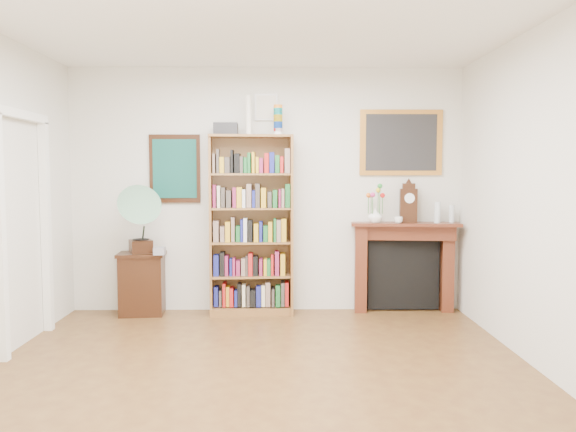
% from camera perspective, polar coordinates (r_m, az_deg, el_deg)
% --- Properties ---
extents(room, '(4.51, 5.01, 2.81)m').
position_cam_1_polar(room, '(4.00, -3.02, 1.49)').
color(room, '#502F18').
rests_on(room, ground).
extents(door_casing, '(0.08, 1.02, 2.17)m').
position_cam_1_polar(door_casing, '(5.71, -25.23, 0.56)').
color(door_casing, white).
rests_on(door_casing, left_wall).
extents(teal_poster, '(0.58, 0.04, 0.78)m').
position_cam_1_polar(teal_poster, '(6.58, -11.42, 4.73)').
color(teal_poster, black).
rests_on(teal_poster, back_wall).
extents(small_picture, '(0.26, 0.04, 0.30)m').
position_cam_1_polar(small_picture, '(6.52, -2.23, 10.99)').
color(small_picture, white).
rests_on(small_picture, back_wall).
extents(gilt_painting, '(0.95, 0.04, 0.75)m').
position_cam_1_polar(gilt_painting, '(6.63, 11.41, 7.32)').
color(gilt_painting, '#C98534').
rests_on(gilt_painting, back_wall).
extents(bookshelf, '(0.95, 0.38, 2.33)m').
position_cam_1_polar(bookshelf, '(6.33, -3.78, 0.13)').
color(bookshelf, brown).
rests_on(bookshelf, floor).
extents(side_cabinet, '(0.54, 0.41, 0.71)m').
position_cam_1_polar(side_cabinet, '(6.59, -14.60, -6.67)').
color(side_cabinet, black).
rests_on(side_cabinet, floor).
extents(fireplace, '(1.25, 0.41, 1.04)m').
position_cam_1_polar(fireplace, '(6.63, 11.67, -4.35)').
color(fireplace, '#441C0F').
rests_on(fireplace, floor).
extents(gramophone, '(0.66, 0.72, 0.77)m').
position_cam_1_polar(gramophone, '(6.38, -15.07, 0.09)').
color(gramophone, black).
rests_on(gramophone, side_cabinet).
extents(cd_stack, '(0.12, 0.12, 0.08)m').
position_cam_1_polar(cd_stack, '(6.33, -12.92, -3.49)').
color(cd_stack, '#A9A8B4').
rests_on(cd_stack, side_cabinet).
extents(mantel_clock, '(0.20, 0.13, 0.45)m').
position_cam_1_polar(mantel_clock, '(6.54, 12.13, 1.23)').
color(mantel_clock, black).
rests_on(mantel_clock, fireplace).
extents(flower_vase, '(0.20, 0.20, 0.16)m').
position_cam_1_polar(flower_vase, '(6.44, 8.86, 0.03)').
color(flower_vase, white).
rests_on(flower_vase, fireplace).
extents(teacup, '(0.10, 0.10, 0.07)m').
position_cam_1_polar(teacup, '(6.42, 11.15, -0.40)').
color(teacup, silver).
rests_on(teacup, fireplace).
extents(bottle_left, '(0.07, 0.07, 0.24)m').
position_cam_1_polar(bottle_left, '(6.60, 14.94, 0.38)').
color(bottle_left, silver).
rests_on(bottle_left, fireplace).
extents(bottle_right, '(0.06, 0.06, 0.20)m').
position_cam_1_polar(bottle_right, '(6.69, 16.28, 0.23)').
color(bottle_right, silver).
rests_on(bottle_right, fireplace).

